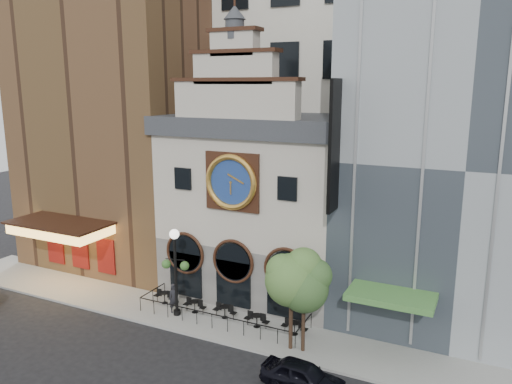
{
  "coord_description": "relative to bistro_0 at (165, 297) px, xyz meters",
  "views": [
    {
      "loc": [
        14.23,
        -22.23,
        14.34
      ],
      "look_at": [
        0.59,
        6.0,
        7.56
      ],
      "focal_mm": 35.0,
      "sensor_mm": 36.0,
      "label": 1
    }
  ],
  "objects": [
    {
      "name": "lamppost",
      "position": [
        1.69,
        -1.03,
        2.99
      ],
      "size": [
        1.77,
        0.8,
        5.59
      ],
      "rotation": [
        0.0,
        0.0,
        0.19
      ],
      "color": "black",
      "rests_on": "sidewalk"
    },
    {
      "name": "theater_building",
      "position": [
        -8.42,
        7.16,
        11.99
      ],
      "size": [
        14.0,
        15.6,
        25.0
      ],
      "color": "brown",
      "rests_on": "ground"
    },
    {
      "name": "tree_right",
      "position": [
        9.7,
        -1.68,
        3.75
      ],
      "size": [
        2.99,
        2.87,
        5.75
      ],
      "color": "#382619",
      "rests_on": "sidewalk"
    },
    {
      "name": "tree_left",
      "position": [
        10.39,
        -1.61,
        3.37
      ],
      "size": [
        2.71,
        2.61,
        5.23
      ],
      "color": "#382619",
      "rests_on": "sidewalk"
    },
    {
      "name": "office_tower",
      "position": [
        4.58,
        17.2,
        19.39
      ],
      "size": [
        20.0,
        16.0,
        40.0
      ],
      "primitive_type": "cube",
      "color": "beige",
      "rests_on": "ground"
    },
    {
      "name": "retail_building",
      "position": [
        17.58,
        7.18,
        9.53
      ],
      "size": [
        14.0,
        14.4,
        20.0
      ],
      "color": "gray",
      "rests_on": "ground"
    },
    {
      "name": "bistro_3",
      "position": [
        6.92,
        -0.32,
        0.0
      ],
      "size": [
        1.58,
        0.68,
        0.9
      ],
      "color": "black",
      "rests_on": "sidewalk"
    },
    {
      "name": "bistro_2",
      "position": [
        4.62,
        -0.1,
        0.0
      ],
      "size": [
        1.58,
        0.68,
        0.9
      ],
      "color": "black",
      "rests_on": "sidewalk"
    },
    {
      "name": "car_right",
      "position": [
        11.54,
        -4.8,
        0.1
      ],
      "size": [
        4.27,
        1.96,
        1.42
      ],
      "primitive_type": "imported",
      "rotation": [
        0.0,
        0.0,
        1.5
      ],
      "color": "black",
      "rests_on": "ground"
    },
    {
      "name": "bistro_0",
      "position": [
        0.0,
        0.0,
        0.0
      ],
      "size": [
        1.58,
        0.68,
        0.9
      ],
      "color": "black",
      "rests_on": "sidewalk"
    },
    {
      "name": "sidewalk",
      "position": [
        4.58,
        -0.3,
        -0.54
      ],
      "size": [
        44.0,
        5.0,
        0.15
      ],
      "primitive_type": "cube",
      "color": "gray",
      "rests_on": "ground"
    },
    {
      "name": "cafe_railing",
      "position": [
        4.58,
        -0.3,
        -0.01
      ],
      "size": [
        10.6,
        2.6,
        0.9
      ],
      "primitive_type": null,
      "color": "black",
      "rests_on": "sidewalk"
    },
    {
      "name": "clock_building",
      "position": [
        4.58,
        5.02,
        6.07
      ],
      "size": [
        12.6,
        8.78,
        18.65
      ],
      "color": "#605E5B",
      "rests_on": "ground"
    },
    {
      "name": "bistro_4",
      "position": [
        9.28,
        -0.18,
        0.0
      ],
      "size": [
        1.58,
        0.68,
        0.9
      ],
      "color": "black",
      "rests_on": "sidewalk"
    },
    {
      "name": "bistro_1",
      "position": [
        2.53,
        -0.27,
        0.0
      ],
      "size": [
        1.58,
        0.68,
        0.9
      ],
      "color": "black",
      "rests_on": "sidewalk"
    },
    {
      "name": "pedestrian",
      "position": [
        1.32,
        -0.77,
        0.48
      ],
      "size": [
        0.76,
        0.82,
        1.88
      ],
      "primitive_type": "imported",
      "rotation": [
        0.0,
        0.0,
        0.95
      ],
      "color": "black",
      "rests_on": "sidewalk"
    },
    {
      "name": "ground",
      "position": [
        4.58,
        -2.8,
        -0.61
      ],
      "size": [
        120.0,
        120.0,
        0.0
      ],
      "primitive_type": "plane",
      "color": "black",
      "rests_on": "ground"
    }
  ]
}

